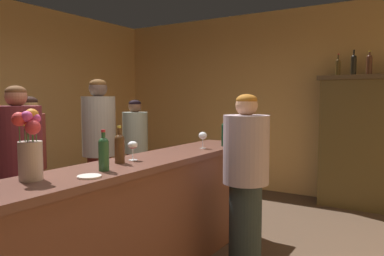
% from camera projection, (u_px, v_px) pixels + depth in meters
% --- Properties ---
extents(wall_back, '(5.73, 0.12, 2.86)m').
position_uv_depth(wall_back, '(271.00, 102.00, 5.97)').
color(wall_back, tan).
rests_on(wall_back, ground).
extents(bar_counter, '(0.54, 3.18, 1.00)m').
position_uv_depth(bar_counter, '(140.00, 222.00, 2.98)').
color(bar_counter, brown).
rests_on(bar_counter, ground).
extents(display_cabinet, '(1.06, 0.42, 1.81)m').
position_uv_depth(display_cabinet, '(359.00, 140.00, 5.03)').
color(display_cabinet, brown).
rests_on(display_cabinet, ground).
extents(wine_bottle_chardonnay, '(0.07, 0.07, 0.28)m').
position_uv_depth(wine_bottle_chardonnay, '(104.00, 152.00, 2.51)').
color(wine_bottle_chardonnay, '#244F2A').
rests_on(wine_bottle_chardonnay, bar_counter).
extents(wine_bottle_syrah, '(0.06, 0.06, 0.31)m').
position_uv_depth(wine_bottle_syrah, '(224.00, 133.00, 3.80)').
color(wine_bottle_syrah, '#143720').
rests_on(wine_bottle_syrah, bar_counter).
extents(wine_bottle_malbec, '(0.08, 0.08, 0.28)m').
position_uv_depth(wine_bottle_malbec, '(120.00, 147.00, 2.81)').
color(wine_bottle_malbec, '#4A2D17').
rests_on(wine_bottle_malbec, bar_counter).
extents(wine_glass_front, '(0.08, 0.08, 0.16)m').
position_uv_depth(wine_glass_front, '(203.00, 136.00, 3.64)').
color(wine_glass_front, white).
rests_on(wine_glass_front, bar_counter).
extents(wine_glass_mid, '(0.08, 0.08, 0.15)m').
position_uv_depth(wine_glass_mid, '(133.00, 146.00, 2.94)').
color(wine_glass_mid, white).
rests_on(wine_glass_mid, bar_counter).
extents(flower_arrangement, '(0.15, 0.16, 0.43)m').
position_uv_depth(flower_arrangement, '(30.00, 145.00, 2.21)').
color(flower_arrangement, tan).
rests_on(flower_arrangement, bar_counter).
extents(cheese_plate, '(0.15, 0.15, 0.01)m').
position_uv_depth(cheese_plate, '(89.00, 176.00, 2.31)').
color(cheese_plate, white).
rests_on(cheese_plate, bar_counter).
extents(display_bottle_left, '(0.06, 0.06, 0.30)m').
position_uv_depth(display_bottle_left, '(338.00, 66.00, 5.10)').
color(display_bottle_left, '#413015').
rests_on(display_bottle_left, display_cabinet).
extents(display_bottle_midleft, '(0.07, 0.07, 0.34)m').
position_uv_depth(display_bottle_midleft, '(354.00, 64.00, 5.00)').
color(display_bottle_midleft, black).
rests_on(display_bottle_midleft, display_cabinet).
extents(display_bottle_center, '(0.08, 0.08, 0.32)m').
position_uv_depth(display_bottle_center, '(369.00, 64.00, 4.89)').
color(display_bottle_center, '#492819').
rests_on(display_bottle_center, display_cabinet).
extents(patron_near_entrance, '(0.40, 0.40, 1.60)m').
position_uv_depth(patron_near_entrance, '(19.00, 172.00, 3.17)').
color(patron_near_entrance, brown).
rests_on(patron_near_entrance, ground).
extents(patron_in_grey, '(0.31, 0.31, 1.52)m').
position_uv_depth(patron_in_grey, '(31.00, 162.00, 3.84)').
color(patron_in_grey, '#372E26').
rests_on(patron_in_grey, ground).
extents(patron_redhead, '(0.34, 0.34, 1.48)m').
position_uv_depth(patron_redhead, '(135.00, 150.00, 4.98)').
color(patron_redhead, maroon).
rests_on(patron_redhead, ground).
extents(patron_in_navy, '(0.37, 0.37, 1.71)m').
position_uv_depth(patron_in_navy, '(99.00, 148.00, 4.16)').
color(patron_in_navy, maroon).
rests_on(patron_in_navy, ground).
extents(bartender, '(0.39, 0.39, 1.53)m').
position_uv_depth(bartender, '(246.00, 176.00, 3.20)').
color(bartender, '#263031').
rests_on(bartender, ground).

